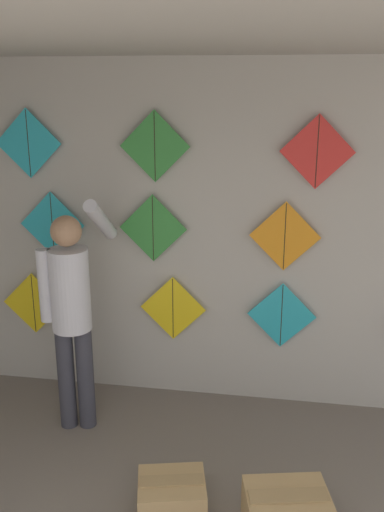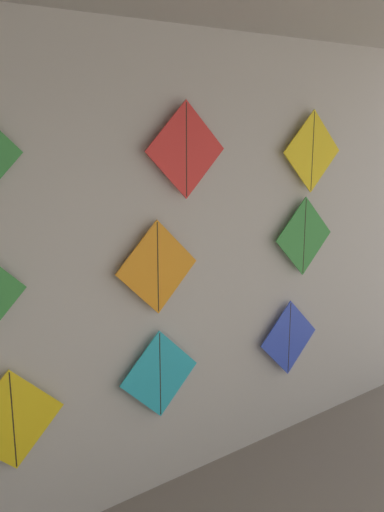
{
  "view_description": "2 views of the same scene",
  "coord_description": "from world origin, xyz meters",
  "views": [
    {
      "loc": [
        0.41,
        -0.93,
        2.62
      ],
      "look_at": [
        -0.26,
        3.16,
        1.35
      ],
      "focal_mm": 40.0,
      "sensor_mm": 36.0,
      "label": 1
    },
    {
      "loc": [
        -1.31,
        0.76,
        2.28
      ],
      "look_at": [
        0.49,
        3.16,
        1.57
      ],
      "focal_mm": 40.0,
      "sensor_mm": 36.0,
      "label": 2
    }
  ],
  "objects": [
    {
      "name": "kite_5",
      "position": [
        -0.62,
        3.4,
        1.49
      ],
      "size": [
        0.55,
        0.01,
        0.55
      ],
      "color": "#338C38"
    },
    {
      "name": "kite_0",
      "position": [
        -1.7,
        3.4,
        0.77
      ],
      "size": [
        0.55,
        0.01,
        0.55
      ],
      "color": "yellow"
    },
    {
      "name": "kite_2",
      "position": [
        0.43,
        3.4,
        0.8
      ],
      "size": [
        0.55,
        0.01,
        0.55
      ],
      "color": "#28B2C6"
    },
    {
      "name": "kite_6",
      "position": [
        0.43,
        3.4,
        1.47
      ],
      "size": [
        0.55,
        0.01,
        0.55
      ],
      "color": "orange"
    },
    {
      "name": "back_panel",
      "position": [
        0.0,
        3.49,
        1.4
      ],
      "size": [
        5.75,
        0.06,
        2.8
      ],
      "primitive_type": "cube",
      "color": "#BCB7AD",
      "rests_on": "ground"
    },
    {
      "name": "kite_4",
      "position": [
        -1.47,
        3.4,
        1.48
      ],
      "size": [
        0.55,
        0.01,
        0.55
      ],
      "color": "#28B2C6"
    },
    {
      "name": "kite_1",
      "position": [
        -0.47,
        3.4,
        0.8
      ],
      "size": [
        0.55,
        0.01,
        0.55
      ],
      "color": "yellow"
    },
    {
      "name": "ceiling_slab",
      "position": [
        0.0,
        1.73,
        2.82
      ],
      "size": [
        5.75,
        4.26,
        0.04
      ],
      "primitive_type": "cube",
      "color": "#A8A399"
    },
    {
      "name": "kite_9",
      "position": [
        -0.59,
        3.4,
        2.14
      ],
      "size": [
        0.55,
        0.01,
        0.55
      ],
      "color": "#338C38"
    },
    {
      "name": "kite_8",
      "position": [
        -1.63,
        3.4,
        2.14
      ],
      "size": [
        0.55,
        0.01,
        0.55
      ],
      "color": "#28B2C6"
    },
    {
      "name": "shopkeeper",
      "position": [
        -1.12,
        2.83,
        1.02
      ],
      "size": [
        0.46,
        0.66,
        1.82
      ],
      "rotation": [
        0.0,
        0.0,
        0.18
      ],
      "color": "#383842",
      "rests_on": "ground"
    },
    {
      "name": "kite_10",
      "position": [
        0.63,
        3.4,
        2.12
      ],
      "size": [
        0.55,
        0.01,
        0.55
      ],
      "color": "red"
    },
    {
      "name": "cardboard_box_spare",
      "position": [
        -0.19,
        1.95,
        0.13
      ],
      "size": [
        0.48,
        0.44,
        0.27
      ],
      "rotation": [
        0.0,
        0.0,
        0.23
      ],
      "color": "tan",
      "rests_on": "ground"
    }
  ]
}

